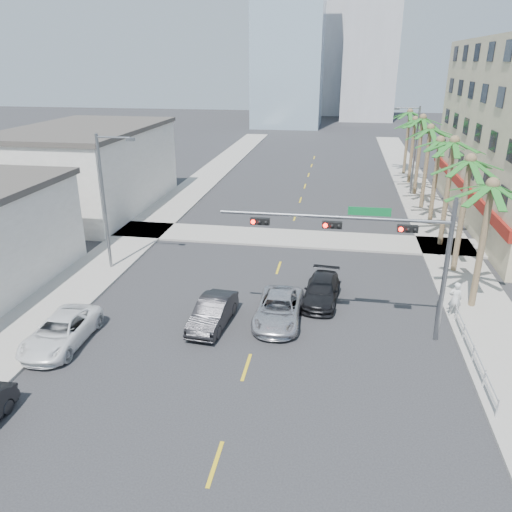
{
  "coord_description": "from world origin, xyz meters",
  "views": [
    {
      "loc": [
        3.66,
        -15.17,
        13.18
      ],
      "look_at": [
        -0.41,
        9.12,
        3.5
      ],
      "focal_mm": 35.0,
      "sensor_mm": 36.0,
      "label": 1
    }
  ],
  "objects_px": {
    "car_lane_right": "(322,290)",
    "car_lane_left": "(213,312)",
    "car_lane_center": "(279,309)",
    "pedestrian": "(455,299)",
    "car_parked_far": "(61,332)",
    "traffic_signal_mast": "(379,242)"
  },
  "relations": [
    {
      "from": "traffic_signal_mast",
      "to": "pedestrian",
      "type": "height_order",
      "value": "traffic_signal_mast"
    },
    {
      "from": "pedestrian",
      "to": "traffic_signal_mast",
      "type": "bearing_deg",
      "value": 28.52
    },
    {
      "from": "car_lane_right",
      "to": "pedestrian",
      "type": "xyz_separation_m",
      "value": [
        7.21,
        -0.83,
        0.44
      ]
    },
    {
      "from": "car_lane_center",
      "to": "car_lane_right",
      "type": "bearing_deg",
      "value": 52.5
    },
    {
      "from": "car_lane_left",
      "to": "pedestrian",
      "type": "xyz_separation_m",
      "value": [
        12.79,
        2.97,
        0.39
      ]
    },
    {
      "from": "car_lane_left",
      "to": "traffic_signal_mast",
      "type": "bearing_deg",
      "value": 7.37
    },
    {
      "from": "traffic_signal_mast",
      "to": "pedestrian",
      "type": "xyz_separation_m",
      "value": [
        4.52,
        2.62,
        -3.93
      ]
    },
    {
      "from": "car_parked_far",
      "to": "car_lane_right",
      "type": "distance_m",
      "value": 14.29
    },
    {
      "from": "car_parked_far",
      "to": "car_lane_right",
      "type": "height_order",
      "value": "car_parked_far"
    },
    {
      "from": "car_lane_left",
      "to": "car_lane_right",
      "type": "xyz_separation_m",
      "value": [
        5.57,
        3.8,
        -0.05
      ]
    },
    {
      "from": "traffic_signal_mast",
      "to": "car_parked_far",
      "type": "xyz_separation_m",
      "value": [
        -15.18,
        -3.5,
        -4.34
      ]
    },
    {
      "from": "car_lane_left",
      "to": "car_lane_center",
      "type": "height_order",
      "value": "car_lane_left"
    },
    {
      "from": "traffic_signal_mast",
      "to": "car_lane_left",
      "type": "xyz_separation_m",
      "value": [
        -8.27,
        -0.35,
        -4.32
      ]
    },
    {
      "from": "car_lane_right",
      "to": "car_lane_left",
      "type": "bearing_deg",
      "value": -140.98
    },
    {
      "from": "car_parked_far",
      "to": "traffic_signal_mast",
      "type": "bearing_deg",
      "value": 12.24
    },
    {
      "from": "car_lane_center",
      "to": "pedestrian",
      "type": "height_order",
      "value": "pedestrian"
    },
    {
      "from": "car_lane_center",
      "to": "pedestrian",
      "type": "relative_size",
      "value": 2.63
    },
    {
      "from": "car_lane_left",
      "to": "car_lane_right",
      "type": "bearing_deg",
      "value": 39.24
    },
    {
      "from": "car_lane_right",
      "to": "pedestrian",
      "type": "bearing_deg",
      "value": -1.85
    },
    {
      "from": "car_lane_center",
      "to": "car_lane_right",
      "type": "relative_size",
      "value": 1.09
    },
    {
      "from": "car_parked_far",
      "to": "pedestrian",
      "type": "height_order",
      "value": "pedestrian"
    },
    {
      "from": "car_lane_left",
      "to": "pedestrian",
      "type": "height_order",
      "value": "pedestrian"
    }
  ]
}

